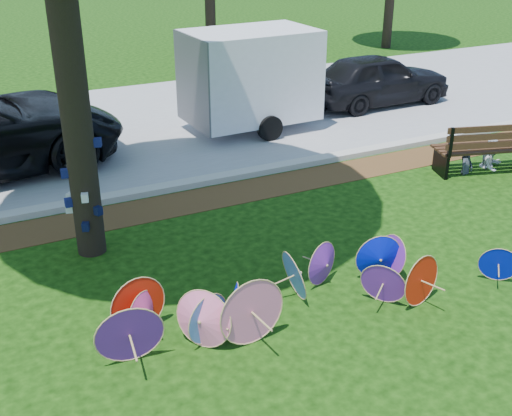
{
  "coord_description": "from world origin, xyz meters",
  "views": [
    {
      "loc": [
        -3.29,
        -5.72,
        4.92
      ],
      "look_at": [
        0.5,
        2.0,
        0.9
      ],
      "focal_mm": 45.0,
      "sensor_mm": 36.0,
      "label": 1
    }
  ],
  "objects_px": {
    "parasol_pile": "(274,294)",
    "park_bench": "(484,146)",
    "person_left": "(469,147)",
    "person_right": "(495,140)",
    "cargo_trailer": "(251,75)",
    "dark_pickup": "(378,79)"
  },
  "relations": [
    {
      "from": "parasol_pile",
      "to": "park_bench",
      "type": "bearing_deg",
      "value": 24.0
    },
    {
      "from": "person_left",
      "to": "person_right",
      "type": "height_order",
      "value": "person_right"
    },
    {
      "from": "cargo_trailer",
      "to": "person_left",
      "type": "xyz_separation_m",
      "value": [
        2.72,
        -4.51,
        -0.79
      ]
    },
    {
      "from": "parasol_pile",
      "to": "cargo_trailer",
      "type": "relative_size",
      "value": 2.01
    },
    {
      "from": "cargo_trailer",
      "to": "dark_pickup",
      "type": "bearing_deg",
      "value": 4.48
    },
    {
      "from": "dark_pickup",
      "to": "person_right",
      "type": "relative_size",
      "value": 3.42
    },
    {
      "from": "parasol_pile",
      "to": "park_bench",
      "type": "distance_m",
      "value": 6.87
    },
    {
      "from": "dark_pickup",
      "to": "person_right",
      "type": "bearing_deg",
      "value": 171.42
    },
    {
      "from": "parasol_pile",
      "to": "person_left",
      "type": "distance_m",
      "value": 6.57
    },
    {
      "from": "dark_pickup",
      "to": "person_left",
      "type": "height_order",
      "value": "dark_pickup"
    },
    {
      "from": "cargo_trailer",
      "to": "parasol_pile",
      "type": "bearing_deg",
      "value": -115.85
    },
    {
      "from": "parasol_pile",
      "to": "cargo_trailer",
      "type": "xyz_separation_m",
      "value": [
        3.2,
        7.35,
        0.98
      ]
    },
    {
      "from": "park_bench",
      "to": "person_right",
      "type": "bearing_deg",
      "value": 24.45
    },
    {
      "from": "person_right",
      "to": "parasol_pile",
      "type": "bearing_deg",
      "value": -163.18
    },
    {
      "from": "parasol_pile",
      "to": "dark_pickup",
      "type": "bearing_deg",
      "value": 47.1
    },
    {
      "from": "dark_pickup",
      "to": "person_right",
      "type": "xyz_separation_m",
      "value": [
        -0.66,
        -5.0,
        -0.1
      ]
    },
    {
      "from": "parasol_pile",
      "to": "dark_pickup",
      "type": "height_order",
      "value": "dark_pickup"
    },
    {
      "from": "dark_pickup",
      "to": "park_bench",
      "type": "bearing_deg",
      "value": 167.62
    },
    {
      "from": "cargo_trailer",
      "to": "person_left",
      "type": "relative_size",
      "value": 2.67
    },
    {
      "from": "cargo_trailer",
      "to": "park_bench",
      "type": "xyz_separation_m",
      "value": [
        3.07,
        -4.56,
        -0.81
      ]
    },
    {
      "from": "parasol_pile",
      "to": "dark_pickup",
      "type": "relative_size",
      "value": 1.45
    },
    {
      "from": "parasol_pile",
      "to": "dark_pickup",
      "type": "xyz_separation_m",
      "value": [
        7.28,
        7.84,
        0.33
      ]
    }
  ]
}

